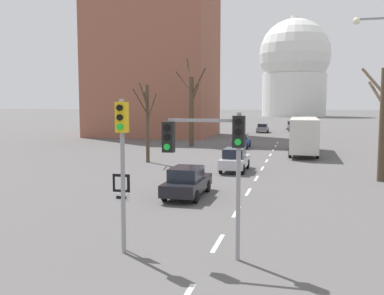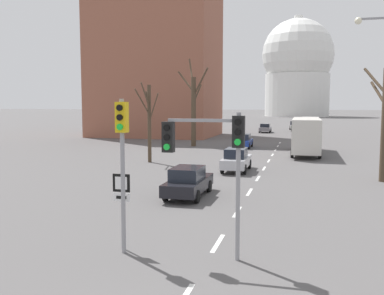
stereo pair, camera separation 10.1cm
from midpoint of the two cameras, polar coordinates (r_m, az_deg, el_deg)
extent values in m
cube|color=silver|center=(15.22, 3.26, -12.60)|extent=(0.16, 2.00, 0.01)
cube|color=silver|center=(19.48, 5.80, -8.51)|extent=(0.16, 2.00, 0.01)
cube|color=silver|center=(23.83, 7.39, -5.89)|extent=(0.16, 2.00, 0.01)
cube|color=silver|center=(28.23, 8.47, -4.08)|extent=(0.16, 2.00, 0.01)
cube|color=silver|center=(32.66, 9.26, -2.76)|extent=(0.16, 2.00, 0.01)
cube|color=silver|center=(37.10, 9.86, -1.75)|extent=(0.16, 2.00, 0.01)
cube|color=silver|center=(41.56, 10.33, -0.96)|extent=(0.16, 2.00, 0.01)
cube|color=silver|center=(46.02, 10.71, -0.33)|extent=(0.16, 2.00, 0.01)
cube|color=silver|center=(50.49, 11.02, 0.20)|extent=(0.16, 2.00, 0.01)
cube|color=silver|center=(54.97, 11.28, 0.64)|extent=(0.16, 2.00, 0.01)
cylinder|color=gray|center=(13.85, -9.41, -3.91)|extent=(0.14, 0.14, 4.97)
cube|color=yellow|center=(13.67, -9.54, 4.00)|extent=(0.36, 0.28, 0.96)
cylinder|color=black|center=(13.51, -9.85, 5.24)|extent=(0.20, 0.06, 0.20)
cylinder|color=black|center=(13.51, -9.83, 3.98)|extent=(0.20, 0.06, 0.20)
cylinder|color=green|center=(13.52, -9.81, 2.72)|extent=(0.20, 0.06, 0.20)
cylinder|color=gray|center=(13.13, 5.96, -5.31)|extent=(0.14, 0.14, 4.56)
cube|color=black|center=(12.91, 6.04, 2.11)|extent=(0.36, 0.28, 0.96)
cylinder|color=black|center=(12.73, 5.95, 3.40)|extent=(0.20, 0.06, 0.20)
cylinder|color=black|center=(12.75, 5.93, 2.06)|extent=(0.20, 0.06, 0.20)
cylinder|color=green|center=(12.77, 5.92, 0.73)|extent=(0.20, 0.06, 0.20)
cube|color=gray|center=(13.10, 1.25, 3.64)|extent=(2.21, 0.10, 0.10)
cube|color=black|center=(13.42, -3.37, 1.41)|extent=(0.36, 0.28, 0.96)
cylinder|color=black|center=(13.24, -3.60, 2.64)|extent=(0.20, 0.06, 0.20)
cylinder|color=black|center=(13.26, -3.59, 1.36)|extent=(0.20, 0.06, 0.20)
cylinder|color=green|center=(13.28, -3.58, 0.08)|extent=(0.20, 0.06, 0.20)
cylinder|color=gray|center=(14.49, -9.52, -8.33)|extent=(0.07, 0.07, 2.57)
cube|color=black|center=(14.28, -9.61, -4.70)|extent=(0.60, 0.03, 0.60)
cube|color=white|center=(14.26, -9.64, -4.71)|extent=(0.42, 0.01, 0.42)
cube|color=white|center=(14.37, -9.58, -6.58)|extent=(0.60, 0.03, 0.28)
cube|color=black|center=(14.35, -9.61, -6.60)|extent=(0.36, 0.01, 0.10)
cube|color=gray|center=(24.21, 23.18, 15.53)|extent=(1.79, 0.10, 0.10)
sphere|color=#F2EAC6|center=(24.08, 20.99, 15.47)|extent=(0.36, 0.36, 0.36)
cube|color=slate|center=(74.65, 9.37, 2.48)|extent=(1.82, 4.35, 0.62)
cube|color=#1E232D|center=(74.41, 9.36, 2.94)|extent=(1.55, 2.09, 0.60)
cylinder|color=black|center=(76.09, 8.80, 2.31)|extent=(0.18, 0.65, 0.65)
cylinder|color=black|center=(75.95, 10.10, 2.28)|extent=(0.18, 0.65, 0.65)
cylinder|color=black|center=(73.41, 8.60, 2.19)|extent=(0.18, 0.65, 0.65)
cylinder|color=black|center=(73.26, 9.95, 2.16)|extent=(0.18, 0.65, 0.65)
cube|color=#B7B7BC|center=(31.06, 5.64, -1.89)|extent=(1.68, 4.48, 0.66)
cube|color=#1E232D|center=(30.76, 5.59, -0.72)|extent=(1.42, 2.15, 0.67)
cylinder|color=black|center=(32.58, 4.63, -2.11)|extent=(0.18, 0.70, 0.70)
cylinder|color=black|center=(32.36, 7.38, -2.19)|extent=(0.18, 0.70, 0.70)
cylinder|color=black|center=(29.88, 3.74, -2.82)|extent=(0.18, 0.70, 0.70)
cylinder|color=black|center=(29.64, 6.74, -2.92)|extent=(0.18, 0.70, 0.70)
cube|color=#2D4C33|center=(79.33, 13.42, 2.63)|extent=(1.80, 4.31, 0.69)
cube|color=#1E232D|center=(79.09, 13.43, 3.09)|extent=(1.53, 2.07, 0.61)
cylinder|color=black|center=(80.70, 12.83, 2.44)|extent=(0.18, 0.69, 0.69)
cylinder|color=black|center=(80.68, 14.04, 2.41)|extent=(0.18, 0.69, 0.69)
cylinder|color=black|center=(78.03, 12.78, 2.34)|extent=(0.18, 0.69, 0.69)
cylinder|color=black|center=(78.01, 14.03, 2.31)|extent=(0.18, 0.69, 0.69)
cube|color=silver|center=(85.10, 13.07, 2.78)|extent=(1.63, 3.84, 0.58)
cube|color=#1E232D|center=(84.88, 13.08, 3.21)|extent=(1.38, 1.84, 0.69)
cylinder|color=black|center=(86.32, 12.57, 2.64)|extent=(0.18, 0.65, 0.65)
cylinder|color=black|center=(86.29, 13.59, 2.62)|extent=(0.18, 0.65, 0.65)
cylinder|color=black|center=(83.94, 12.53, 2.56)|extent=(0.18, 0.65, 0.65)
cylinder|color=black|center=(83.91, 13.57, 2.53)|extent=(0.18, 0.65, 0.65)
cube|color=navy|center=(47.78, 6.56, 0.69)|extent=(1.61, 4.22, 0.59)
cube|color=#1E232D|center=(47.52, 6.54, 1.43)|extent=(1.37, 2.03, 0.67)
cylinder|color=black|center=(49.20, 5.89, 0.50)|extent=(0.18, 0.65, 0.65)
cylinder|color=black|center=(49.00, 7.64, 0.46)|extent=(0.18, 0.65, 0.65)
cylinder|color=black|center=(46.62, 5.43, 0.22)|extent=(0.18, 0.65, 0.65)
cylinder|color=black|center=(46.42, 7.27, 0.17)|extent=(0.18, 0.65, 0.65)
cube|color=black|center=(22.43, -0.75, -4.97)|extent=(1.72, 4.47, 0.60)
cube|color=#1E232D|center=(22.11, -0.90, -3.48)|extent=(1.46, 2.15, 0.65)
cylinder|color=black|center=(24.02, -1.77, -4.99)|extent=(0.18, 0.64, 0.64)
cylinder|color=black|center=(23.63, 2.03, -5.16)|extent=(0.18, 0.64, 0.64)
cylinder|color=black|center=(21.41, -3.82, -6.32)|extent=(0.18, 0.64, 0.64)
cylinder|color=black|center=(20.98, 0.42, -6.56)|extent=(0.18, 0.64, 0.64)
cube|color=beige|center=(42.77, 14.63, 1.79)|extent=(2.50, 10.80, 3.00)
cube|color=black|center=(42.75, 14.64, 2.29)|extent=(2.52, 10.26, 0.90)
cylinder|color=black|center=(46.66, 13.08, 0.29)|extent=(0.26, 0.96, 0.96)
cylinder|color=black|center=(46.68, 16.02, 0.22)|extent=(0.26, 0.96, 0.96)
cylinder|color=black|center=(39.68, 12.87, -0.64)|extent=(0.26, 0.96, 0.96)
cylinder|color=black|center=(39.70, 16.34, -0.72)|extent=(0.26, 0.96, 0.96)
cylinder|color=#473828|center=(49.15, -0.14, 4.77)|extent=(0.55, 0.55, 7.91)
cylinder|color=#473828|center=(48.11, 0.84, 8.82)|extent=(2.16, 2.04, 2.97)
cylinder|color=#473828|center=(50.58, -0.48, 10.17)|extent=(1.25, 2.55, 3.14)
cylinder|color=#473828|center=(50.09, 0.38, 7.22)|extent=(0.54, 2.17, 2.22)
cylinder|color=#473828|center=(50.17, -1.23, 8.85)|extent=(2.32, 1.67, 2.45)
cylinder|color=#473828|center=(29.00, 24.07, 2.72)|extent=(0.50, 0.50, 7.03)
cylinder|color=#473828|center=(29.78, 23.23, 6.73)|extent=(0.76, 1.90, 1.58)
cylinder|color=#473828|center=(29.71, 22.85, 8.24)|extent=(1.21, 1.83, 1.79)
cylinder|color=#473828|center=(35.56, -6.03, 3.16)|extent=(0.30, 0.30, 6.41)
cylinder|color=#473828|center=(35.03, -7.02, 6.13)|extent=(0.79, 1.46, 2.12)
cylinder|color=#473828|center=(35.04, -6.47, 6.62)|extent=(0.21, 1.19, 1.64)
cylinder|color=#473828|center=(35.01, -6.25, 6.00)|extent=(0.24, 1.15, 1.85)
cylinder|color=#473828|center=(34.46, -6.55, 6.94)|extent=(0.27, 2.30, 1.98)
cylinder|color=#473828|center=(34.87, -5.44, 5.42)|extent=(1.21, 1.11, 2.25)
cylinder|color=silver|center=(180.13, 13.39, 6.78)|extent=(25.61, 25.61, 17.07)
sphere|color=silver|center=(181.21, 13.52, 11.96)|extent=(28.46, 28.46, 28.46)
cylinder|color=silver|center=(183.08, 13.61, 15.94)|extent=(3.41, 3.41, 4.98)
cube|color=#935642|center=(67.16, -5.14, 13.13)|extent=(18.00, 14.00, 26.89)
camera|label=1|loc=(0.05, -90.21, -0.02)|focal=40.00mm
camera|label=2|loc=(0.05, 89.79, 0.02)|focal=40.00mm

